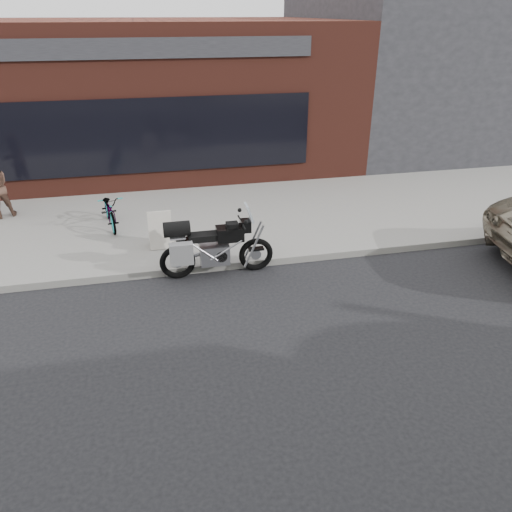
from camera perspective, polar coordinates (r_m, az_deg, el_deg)
name	(u,v)px	position (r m, az deg, el deg)	size (l,w,h in m)	color
ground	(293,405)	(7.00, 4.21, -16.57)	(120.00, 120.00, 0.00)	black
near_sidewalk	(216,214)	(12.87, -4.60, 4.86)	(44.00, 6.00, 0.15)	gray
storefront	(128,90)	(19.04, -14.38, 17.93)	(14.00, 10.07, 4.50)	#5E281E
neighbour_building	(439,60)	(22.23, 20.22, 20.25)	(10.00, 10.00, 6.00)	#27272C
motorcycle	(209,247)	(9.74, -5.34, 1.03)	(2.27, 0.74, 1.43)	black
bicycle_front	(110,210)	(12.21, -16.37, 5.09)	(0.55, 1.57, 0.82)	gray
sandwich_sign	(160,229)	(10.91, -10.89, 3.09)	(0.50, 0.46, 0.79)	beige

